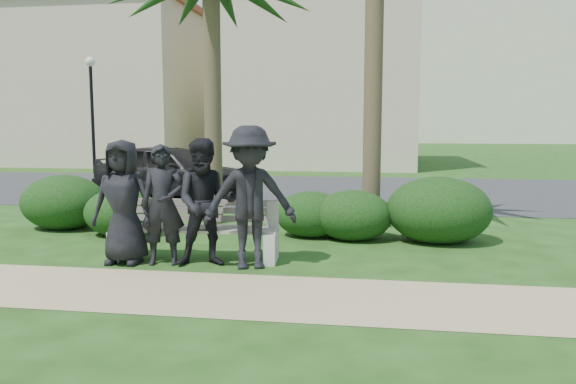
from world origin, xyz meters
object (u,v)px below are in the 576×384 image
street_lamp (92,94)px  park_bench (195,234)px  man_c (206,203)px  man_a (123,202)px  man_d (250,198)px  man_b (163,205)px  car_a (172,171)px

street_lamp → park_bench: (7.93, -12.33, -2.58)m
man_c → man_a: bearing=167.8°
man_a → man_c: size_ratio=0.99×
man_a → man_d: 1.73m
street_lamp → man_b: size_ratio=2.67×
street_lamp → man_a: street_lamp is taller
man_a → car_a: bearing=104.6°
man_a → car_a: (-1.75, 6.54, -0.15)m
park_bench → man_d: bearing=-24.0°
man_c → car_a: 7.12m
man_d → car_a: man_d is taller
street_lamp → man_a: (7.04, -12.66, -2.11)m
man_a → man_d: (1.73, 0.01, 0.09)m
street_lamp → man_b: street_lamp is taller
man_b → man_d: size_ratio=0.87×
man_a → man_c: man_c is taller
man_a → car_a: 6.77m
man_d → man_c: bearing=161.1°
man_b → car_a: (-2.30, 6.52, -0.12)m
street_lamp → man_c: 15.18m
street_lamp → man_d: 15.52m
street_lamp → man_c: size_ratio=2.55×
man_d → car_a: (-3.48, 6.53, -0.24)m
man_b → man_c: 0.59m
man_b → man_d: 1.19m
man_b → car_a: man_b is taller
man_a → man_b: bearing=1.8°
man_a → man_d: bearing=-0.0°
park_bench → man_a: (-0.88, -0.32, 0.47)m
man_c → man_d: bearing=-16.8°
park_bench → man_b: 0.63m
park_bench → man_b: bearing=-142.0°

